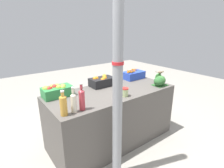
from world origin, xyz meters
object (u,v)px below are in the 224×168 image
Objects in this scene: apple_crate at (57,91)px; pickle_jar at (125,92)px; support_pole at (118,74)px; carrot_crate at (133,75)px; juice_bottle_cloudy at (74,102)px; juice_bottle_ruby at (82,99)px; broccoli_pile at (160,80)px; juice_bottle_amber at (63,105)px; orange_crate at (102,81)px; sparrow_bird at (160,72)px.

apple_crate reaches higher than pickle_jar.
support_pole is 1.41m from carrot_crate.
juice_bottle_ruby is at bearing -0.00° from juice_bottle_cloudy.
broccoli_pile is 0.92× the size of juice_bottle_amber.
carrot_crate reaches higher than orange_crate.
orange_crate is (0.39, 0.86, -0.36)m from support_pole.
apple_crate is at bearing 159.85° from broccoli_pile.
support_pole is 9.15× the size of juice_bottle_amber.
juice_bottle_cloudy is at bearing -178.62° from pickle_jar.
carrot_crate is at bearing 139.05° from sparrow_bird.
support_pole reaches higher than pickle_jar.
juice_bottle_amber is 0.95× the size of juice_bottle_cloudy.
support_pole is at bearing -33.93° from juice_bottle_amber.
juice_bottle_ruby reaches higher than juice_bottle_amber.
carrot_crate is 3.34× the size of pickle_jar.
pickle_jar is (0.73, 0.02, -0.06)m from juice_bottle_cloudy.
sparrow_bird is at bearing -35.01° from orange_crate.
juice_bottle_amber reaches higher than pickle_jar.
apple_crate is 0.56m from juice_bottle_cloudy.
sparrow_bird is at bearing -82.39° from carrot_crate.
juice_bottle_ruby is at bearing -137.07° from sparrow_bird.
juice_bottle_amber is at bearing 146.07° from support_pole.
juice_bottle_amber reaches higher than carrot_crate.
apple_crate is 1.54m from sparrow_bird.
broccoli_pile is 1.57m from juice_bottle_amber.
carrot_crate is (0.67, -0.00, -0.00)m from orange_crate.
juice_bottle_amber is at bearing 180.00° from juice_bottle_cloudy.
sparrow_bird is (1.58, 0.04, 0.09)m from juice_bottle_amber.
juice_bottle_amber is 0.85m from pickle_jar.
broccoli_pile is at bearing 1.10° from juice_bottle_cloudy.
pickle_jar is at bearing -90.22° from orange_crate.
juice_bottle_ruby is (-1.30, -0.55, 0.06)m from carrot_crate.
juice_bottle_ruby is at bearing -82.33° from apple_crate.
carrot_crate is 1.42m from juice_bottle_ruby.
support_pole is 0.63m from pickle_jar.
juice_bottle_cloudy is at bearing -143.01° from orange_crate.
support_pole reaches higher than juice_bottle_cloudy.
juice_bottle_amber reaches higher than broccoli_pile.
sparrow_bird reaches higher than apple_crate.
pickle_jar is at bearing 1.20° from juice_bottle_amber.
support_pole reaches higher than broccoli_pile.
support_pole is 21.94× the size of pickle_jar.
pickle_jar is (0.63, 0.02, -0.07)m from juice_bottle_ruby.
carrot_crate is at bearing 21.46° from juice_bottle_cloudy.
support_pole is at bearing -140.01° from pickle_jar.
juice_bottle_ruby reaches higher than orange_crate.
sparrow_bird reaches higher than pickle_jar.
support_pole is at bearing -69.54° from apple_crate.
carrot_crate is (1.06, 0.86, -0.36)m from support_pole.
pickle_jar is 1.03× the size of sparrow_bird.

